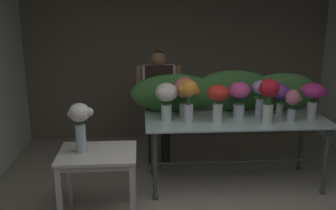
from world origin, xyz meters
The scene contains 17 objects.
ground_plane centered at (0.00, 1.82, 0.00)m, with size 8.02×8.02×0.00m, color #9E9384.
wall_back centered at (0.00, 3.64, 1.31)m, with size 5.02×0.12×2.63m, color #706656.
display_table_glass centered at (0.54, 1.73, 0.74)m, with size 2.19×0.90×0.86m.
side_table_white centered at (-1.05, 1.04, 0.64)m, with size 0.79×0.63×0.74m.
florist centered at (-0.36, 2.45, 0.98)m, with size 0.62×0.24×1.59m.
foliage_backdrop centered at (0.50, 2.06, 1.11)m, with size 2.41×0.25×0.53m.
vase_magenta_lilies centered at (1.43, 1.64, 1.15)m, with size 0.31×0.27×0.44m.
vase_ivory_carnations centered at (-0.31, 1.69, 1.14)m, with size 0.27×0.27×0.45m.
vase_rosy_hydrangea centered at (1.15, 1.56, 1.09)m, with size 0.19×0.18×0.38m.
vase_coral_tulips centered at (-0.08, 1.85, 1.17)m, with size 0.26×0.26×0.49m.
vase_sunset_freesia centered at (-0.06, 1.59, 1.18)m, with size 0.25×0.21×0.51m.
vase_lilac_dahlias centered at (0.83, 1.77, 1.15)m, with size 0.22×0.21×0.45m.
vase_fuchsia_stock centered at (0.57, 1.75, 1.14)m, with size 0.26×0.26×0.44m.
vase_crimson_ranunculus centered at (0.84, 1.48, 1.19)m, with size 0.23×0.22×0.53m.
vase_violet_snapdragons centered at (1.12, 1.87, 1.11)m, with size 0.22×0.20×0.39m.
vase_scarlet_anemones centered at (0.29, 1.60, 1.14)m, with size 0.26×0.26×0.44m.
vase_white_roses_tall centered at (-1.21, 1.04, 1.06)m, with size 0.26×0.21×0.51m.
Camera 1 is at (-0.59, -2.71, 2.22)m, focal length 41.67 mm.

